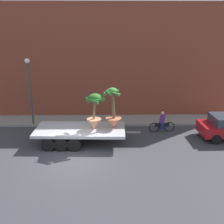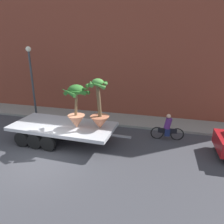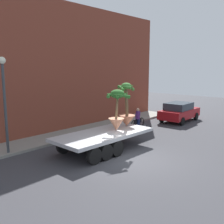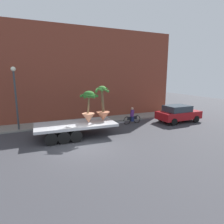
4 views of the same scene
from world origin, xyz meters
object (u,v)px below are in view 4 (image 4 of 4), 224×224
flatbed_trailer (73,127)px  potted_palm_rear (89,107)px  potted_palm_middle (103,108)px  street_lamp (15,90)px  cyclist (132,116)px  parked_car (178,113)px

flatbed_trailer → potted_palm_rear: potted_palm_rear is taller
potted_palm_rear → flatbed_trailer: bearing=171.6°
potted_palm_middle → street_lamp: (-5.93, 3.05, 1.28)m
cyclist → street_lamp: 9.83m
flatbed_trailer → street_lamp: street_lamp is taller
potted_palm_rear → street_lamp: 5.90m
potted_palm_middle → street_lamp: street_lamp is taller
flatbed_trailer → street_lamp: 5.36m
parked_car → cyclist: bearing=165.2°
cyclist → parked_car: parked_car is taller
flatbed_trailer → parked_car: size_ratio=1.60×
potted_palm_middle → flatbed_trailer: bearing=-178.7°
cyclist → flatbed_trailer: bearing=-163.6°
parked_car → potted_palm_middle: bearing=-176.2°
flatbed_trailer → potted_palm_middle: potted_palm_middle is taller
potted_palm_rear → cyclist: size_ratio=1.25×
potted_palm_middle → cyclist: potted_palm_middle is taller
flatbed_trailer → potted_palm_rear: bearing=-8.4°
potted_palm_middle → cyclist: 4.04m
parked_car → flatbed_trailer: bearing=-176.8°
potted_palm_rear → street_lamp: street_lamp is taller
parked_car → street_lamp: 14.13m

